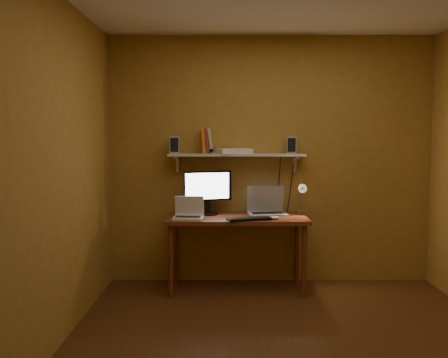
{
  "coord_description": "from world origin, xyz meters",
  "views": [
    {
      "loc": [
        -0.47,
        -3.41,
        1.54
      ],
      "look_at": [
        -0.49,
        1.18,
        1.14
      ],
      "focal_mm": 38.0,
      "sensor_mm": 36.0,
      "label": 1
    }
  ],
  "objects_px": {
    "desk_lamp": "(301,194)",
    "router": "(235,151)",
    "desk": "(237,225)",
    "laptop": "(267,207)",
    "mouse": "(275,218)",
    "wall_shelf": "(237,155)",
    "shelf_camera": "(211,151)",
    "speaker_right": "(291,145)",
    "netbook": "(189,212)",
    "monitor": "(208,190)",
    "speaker_left": "(174,145)",
    "keyboard": "(249,219)"
  },
  "relations": [
    {
      "from": "keyboard",
      "to": "shelf_camera",
      "type": "bearing_deg",
      "value": 122.18
    },
    {
      "from": "router",
      "to": "desk_lamp",
      "type": "bearing_deg",
      "value": -4.76
    },
    {
      "from": "desk",
      "to": "wall_shelf",
      "type": "distance_m",
      "value": 0.72
    },
    {
      "from": "desk_lamp",
      "to": "keyboard",
      "type": "bearing_deg",
      "value": -149.15
    },
    {
      "from": "laptop",
      "to": "mouse",
      "type": "height_order",
      "value": "laptop"
    },
    {
      "from": "wall_shelf",
      "to": "router",
      "type": "relative_size",
      "value": 4.4
    },
    {
      "from": "desk_lamp",
      "to": "desk",
      "type": "bearing_deg",
      "value": -169.19
    },
    {
      "from": "desk",
      "to": "speaker_right",
      "type": "xyz_separation_m",
      "value": [
        0.56,
        0.19,
        0.8
      ]
    },
    {
      "from": "desk_lamp",
      "to": "router",
      "type": "relative_size",
      "value": 1.18
    },
    {
      "from": "desk",
      "to": "laptop",
      "type": "distance_m",
      "value": 0.38
    },
    {
      "from": "wall_shelf",
      "to": "router",
      "type": "height_order",
      "value": "router"
    },
    {
      "from": "speaker_right",
      "to": "shelf_camera",
      "type": "distance_m",
      "value": 0.83
    },
    {
      "from": "speaker_right",
      "to": "speaker_left",
      "type": "bearing_deg",
      "value": -174.54
    },
    {
      "from": "desk",
      "to": "router",
      "type": "xyz_separation_m",
      "value": [
        -0.02,
        0.18,
        0.74
      ]
    },
    {
      "from": "speaker_right",
      "to": "shelf_camera",
      "type": "relative_size",
      "value": 1.65
    },
    {
      "from": "mouse",
      "to": "keyboard",
      "type": "bearing_deg",
      "value": 177.96
    },
    {
      "from": "speaker_left",
      "to": "laptop",
      "type": "bearing_deg",
      "value": -6.38
    },
    {
      "from": "wall_shelf",
      "to": "monitor",
      "type": "bearing_deg",
      "value": -167.82
    },
    {
      "from": "desk",
      "to": "speaker_right",
      "type": "bearing_deg",
      "value": 18.9
    },
    {
      "from": "desk",
      "to": "wall_shelf",
      "type": "xyz_separation_m",
      "value": [
        0.0,
        0.19,
        0.69
      ]
    },
    {
      "from": "desk",
      "to": "netbook",
      "type": "bearing_deg",
      "value": -169.17
    },
    {
      "from": "desk_lamp",
      "to": "speaker_right",
      "type": "distance_m",
      "value": 0.52
    },
    {
      "from": "netbook",
      "to": "wall_shelf",
      "type": "bearing_deg",
      "value": 35.73
    },
    {
      "from": "laptop",
      "to": "mouse",
      "type": "distance_m",
      "value": 0.33
    },
    {
      "from": "mouse",
      "to": "shelf_camera",
      "type": "xyz_separation_m",
      "value": [
        -0.62,
        0.3,
        0.64
      ]
    },
    {
      "from": "wall_shelf",
      "to": "laptop",
      "type": "xyz_separation_m",
      "value": [
        0.31,
        -0.04,
        -0.53
      ]
    },
    {
      "from": "keyboard",
      "to": "router",
      "type": "xyz_separation_m",
      "value": [
        -0.13,
        0.38,
        0.64
      ]
    },
    {
      "from": "speaker_right",
      "to": "laptop",
      "type": "bearing_deg",
      "value": -166.6
    },
    {
      "from": "monitor",
      "to": "keyboard",
      "type": "bearing_deg",
      "value": -56.43
    },
    {
      "from": "keyboard",
      "to": "router",
      "type": "height_order",
      "value": "router"
    },
    {
      "from": "desk_lamp",
      "to": "router",
      "type": "xyz_separation_m",
      "value": [
        -0.68,
        0.06,
        0.44
      ]
    },
    {
      "from": "desk_lamp",
      "to": "shelf_camera",
      "type": "height_order",
      "value": "shelf_camera"
    },
    {
      "from": "desk",
      "to": "shelf_camera",
      "type": "relative_size",
      "value": 12.85
    },
    {
      "from": "wall_shelf",
      "to": "monitor",
      "type": "height_order",
      "value": "wall_shelf"
    },
    {
      "from": "wall_shelf",
      "to": "monitor",
      "type": "relative_size",
      "value": 2.89
    },
    {
      "from": "speaker_left",
      "to": "router",
      "type": "distance_m",
      "value": 0.63
    },
    {
      "from": "laptop",
      "to": "desk_lamp",
      "type": "distance_m",
      "value": 0.37
    },
    {
      "from": "laptop",
      "to": "keyboard",
      "type": "height_order",
      "value": "laptop"
    },
    {
      "from": "netbook",
      "to": "mouse",
      "type": "xyz_separation_m",
      "value": [
        0.84,
        -0.07,
        -0.04
      ]
    },
    {
      "from": "router",
      "to": "shelf_camera",
      "type": "bearing_deg",
      "value": -170.09
    },
    {
      "from": "monitor",
      "to": "mouse",
      "type": "xyz_separation_m",
      "value": [
        0.66,
        -0.29,
        -0.24
      ]
    },
    {
      "from": "monitor",
      "to": "router",
      "type": "bearing_deg",
      "value": -6.75
    },
    {
      "from": "mouse",
      "to": "router",
      "type": "distance_m",
      "value": 0.82
    },
    {
      "from": "desk",
      "to": "speaker_right",
      "type": "height_order",
      "value": "speaker_right"
    },
    {
      "from": "netbook",
      "to": "desk_lamp",
      "type": "bearing_deg",
      "value": 15.65
    },
    {
      "from": "wall_shelf",
      "to": "desk_lamp",
      "type": "bearing_deg",
      "value": -5.88
    },
    {
      "from": "netbook",
      "to": "speaker_right",
      "type": "xyz_separation_m",
      "value": [
        1.04,
        0.28,
        0.66
      ]
    },
    {
      "from": "monitor",
      "to": "speaker_left",
      "type": "relative_size",
      "value": 2.65
    },
    {
      "from": "desk",
      "to": "monitor",
      "type": "height_order",
      "value": "monitor"
    },
    {
      "from": "desk",
      "to": "keyboard",
      "type": "height_order",
      "value": "keyboard"
    }
  ]
}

